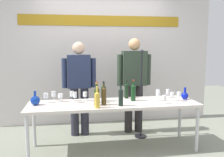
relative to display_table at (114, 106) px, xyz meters
The scene contains 28 objects.
ground_plane 0.67m from the display_table, ahead, with size 10.00×10.00×0.00m, color gray.
back_wall 1.61m from the display_table, 90.00° to the left, with size 4.50×0.11×3.00m.
display_table is the anchor object (origin of this frame).
decanter_blue_left 1.14m from the display_table, behind, with size 0.14×0.14×0.20m.
decanter_blue_right 1.16m from the display_table, ahead, with size 0.11×0.11×0.19m.
presenter_left 0.87m from the display_table, 125.57° to the left, with size 0.58×0.22×1.63m.
presenter_right 0.89m from the display_table, 54.43° to the left, with size 0.61×0.22×1.69m.
wine_bottle_0 0.26m from the display_table, 135.09° to the left, with size 0.07×0.07×0.30m.
wine_bottle_1 0.27m from the display_table, 147.52° to the right, with size 0.07×0.07×0.32m.
wine_bottle_2 0.28m from the display_table, 70.20° to the right, with size 0.06×0.06×0.33m.
wine_bottle_3 0.31m from the display_table, 167.48° to the left, with size 0.07×0.07×0.31m.
wine_bottle_4 0.42m from the display_table, 46.64° to the left, with size 0.06×0.06×0.31m.
wine_bottle_5 0.41m from the display_table, 136.90° to the right, with size 0.07×0.07×0.30m.
wine_bottle_6 0.38m from the display_table, 13.83° to the left, with size 0.07×0.07×0.33m.
wine_bottle_7 0.35m from the display_table, 156.54° to the right, with size 0.07×0.07×0.33m.
wine_glass_left_0 1.02m from the display_table, behind, with size 0.06×0.06×0.15m.
wine_glass_left_1 0.60m from the display_table, 169.26° to the left, with size 0.06×0.06×0.16m.
wine_glass_left_2 0.67m from the display_table, 160.25° to the left, with size 0.06×0.06×0.15m.
wine_glass_left_3 0.82m from the display_table, 167.20° to the left, with size 0.07×0.07×0.13m.
wine_glass_left_4 0.94m from the display_table, 164.07° to the left, with size 0.06×0.06×0.15m.
wine_glass_left_5 0.48m from the display_table, 154.96° to the left, with size 0.06×0.06×0.14m.
wine_glass_right_0 0.78m from the display_table, 13.17° to the left, with size 0.06×0.06×0.14m.
wine_glass_right_1 0.75m from the display_table, 15.59° to the right, with size 0.06×0.06×0.13m.
wine_glass_right_2 1.01m from the display_table, ahead, with size 0.06×0.06×0.14m.
wine_glass_right_3 0.91m from the display_table, ahead, with size 0.06×0.06×0.14m.
wine_glass_right_4 0.95m from the display_table, 11.03° to the left, with size 0.06×0.06×0.14m.
wine_glass_right_5 0.72m from the display_table, ahead, with size 0.06×0.06×0.16m.
microphone_stand 0.70m from the display_table, 36.90° to the left, with size 0.20×0.20×1.50m.
Camera 1 is at (-0.60, -3.45, 1.58)m, focal length 38.70 mm.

